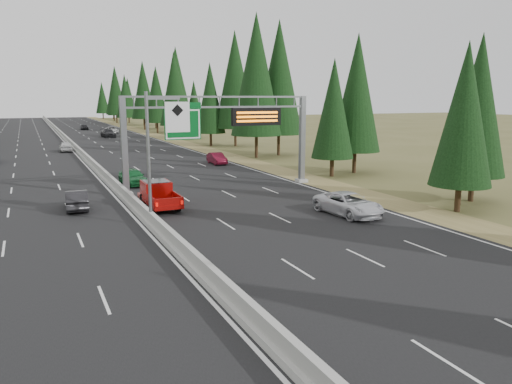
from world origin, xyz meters
TOP-DOWN VIEW (x-y plane):
  - road at (0.00, 80.00)m, footprint 32.00×260.00m
  - shoulder_right at (17.80, 80.00)m, footprint 3.60×260.00m
  - median_barrier at (0.00, 80.00)m, footprint 0.70×260.00m
  - sign_gantry at (8.92, 34.88)m, footprint 16.75×0.98m
  - hov_sign_pole at (0.58, 24.97)m, footprint 2.80×0.50m
  - tree_row_right at (22.14, 66.62)m, footprint 12.00×237.14m
  - silver_minivan at (12.52, 22.34)m, footprint 2.89×5.50m
  - red_pickup at (1.68, 30.13)m, footprint 1.97×5.51m
  - car_ahead_green at (1.83, 40.00)m, footprint 2.16×4.47m
  - car_ahead_dkred at (13.57, 50.32)m, footprint 1.53×4.04m
  - car_ahead_dkgrey at (8.12, 97.23)m, footprint 2.52×5.64m
  - car_ahead_white at (10.46, 108.14)m, footprint 2.51×5.31m
  - car_ahead_far at (6.42, 123.96)m, footprint 1.62×3.97m
  - car_onc_near at (-3.68, 31.58)m, footprint 1.65×4.18m
  - car_onc_white at (-1.50, 72.43)m, footprint 1.85×4.35m

SIDE VIEW (x-z plane):
  - shoulder_right at x=17.80m, z-range 0.00..0.06m
  - road at x=0.00m, z-range 0.00..0.08m
  - median_barrier at x=0.00m, z-range -0.01..0.84m
  - car_ahead_dkred at x=13.57m, z-range 0.08..1.40m
  - car_ahead_far at x=6.42m, z-range 0.08..1.43m
  - car_onc_near at x=-3.68m, z-range 0.08..1.44m
  - car_ahead_white at x=10.46m, z-range 0.08..1.55m
  - car_onc_white at x=-1.50m, z-range 0.08..1.55m
  - car_ahead_green at x=1.83m, z-range 0.08..1.55m
  - silver_minivan at x=12.52m, z-range 0.08..1.55m
  - car_ahead_dkgrey at x=8.12m, z-range 0.08..1.69m
  - red_pickup at x=1.68m, z-range 0.18..1.97m
  - hov_sign_pole at x=0.58m, z-range 0.72..8.72m
  - sign_gantry at x=8.92m, z-range 1.37..9.17m
  - tree_row_right at x=22.14m, z-range -0.11..18.80m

